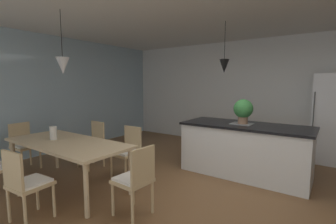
% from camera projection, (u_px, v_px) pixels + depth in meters
% --- Properties ---
extents(ground_plane, '(10.00, 8.40, 0.04)m').
position_uv_depth(ground_plane, '(211.00, 201.00, 3.34)').
color(ground_plane, brown).
extents(wall_back_kitchen, '(10.00, 0.12, 2.70)m').
position_uv_depth(wall_back_kitchen, '(270.00, 94.00, 5.82)').
color(wall_back_kitchen, silver).
rests_on(wall_back_kitchen, ground_plane).
extents(window_wall_left_glazing, '(0.06, 8.40, 2.70)m').
position_uv_depth(window_wall_left_glazing, '(50.00, 95.00, 5.50)').
color(window_wall_left_glazing, '#9EB7C6').
rests_on(window_wall_left_glazing, ground_plane).
extents(dining_table, '(2.10, 0.90, 0.72)m').
position_uv_depth(dining_table, '(67.00, 146.00, 3.66)').
color(dining_table, '#D1B284').
rests_on(dining_table, ground_plane).
extents(chair_far_left, '(0.42, 0.42, 0.87)m').
position_uv_depth(chair_far_left, '(93.00, 143.00, 4.62)').
color(chair_far_left, tan).
rests_on(chair_far_left, ground_plane).
extents(chair_far_right, '(0.40, 0.40, 0.87)m').
position_uv_depth(chair_far_right, '(128.00, 150.00, 4.08)').
color(chair_far_right, tan).
rests_on(chair_far_right, ground_plane).
extents(chair_kitchen_end, '(0.42, 0.42, 0.87)m').
position_uv_depth(chair_kitchen_end, '(135.00, 178.00, 2.87)').
color(chair_kitchen_end, tan).
rests_on(chair_kitchen_end, ground_plane).
extents(chair_window_end, '(0.43, 0.43, 0.87)m').
position_uv_depth(chair_window_end, '(24.00, 144.00, 4.50)').
color(chair_window_end, tan).
rests_on(chair_window_end, ground_plane).
extents(chair_near_right, '(0.43, 0.43, 0.87)m').
position_uv_depth(chair_near_right, '(26.00, 183.00, 2.75)').
color(chair_near_right, tan).
rests_on(chair_near_right, ground_plane).
extents(kitchen_island, '(2.16, 0.92, 0.91)m').
position_uv_depth(kitchen_island, '(245.00, 149.00, 4.22)').
color(kitchen_island, silver).
rests_on(kitchen_island, ground_plane).
extents(refrigerator, '(0.72, 0.67, 1.81)m').
position_uv_depth(refrigerator, '(333.00, 119.00, 4.80)').
color(refrigerator, silver).
rests_on(refrigerator, ground_plane).
extents(pendant_over_table, '(0.19, 0.19, 0.95)m').
position_uv_depth(pendant_over_table, '(63.00, 66.00, 3.62)').
color(pendant_over_table, black).
extents(pendant_over_island_main, '(0.18, 0.18, 0.90)m').
position_uv_depth(pendant_over_island_main, '(224.00, 66.00, 4.29)').
color(pendant_over_island_main, black).
extents(potted_plant_on_island, '(0.33, 0.33, 0.44)m').
position_uv_depth(potted_plant_on_island, '(243.00, 110.00, 4.17)').
color(potted_plant_on_island, '#8C664C').
rests_on(potted_plant_on_island, kitchen_island).
extents(vase_on_dining_table, '(0.11, 0.11, 0.21)m').
position_uv_depth(vase_on_dining_table, '(53.00, 133.00, 3.78)').
color(vase_on_dining_table, silver).
rests_on(vase_on_dining_table, dining_table).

